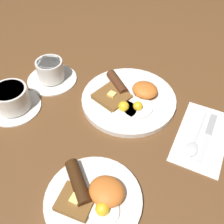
# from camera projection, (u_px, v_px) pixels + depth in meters

# --- Properties ---
(ground_plane) EXTENTS (3.00, 3.00, 0.00)m
(ground_plane) POSITION_uv_depth(u_px,v_px,m) (129.00, 101.00, 0.76)
(ground_plane) COLOR brown
(breakfast_plate_near) EXTENTS (0.27, 0.27, 0.05)m
(breakfast_plate_near) POSITION_uv_depth(u_px,v_px,m) (129.00, 98.00, 0.75)
(breakfast_plate_near) COLOR silver
(breakfast_plate_near) RESTS_ON ground_plane
(breakfast_plate_far) EXTENTS (0.20, 0.20, 0.05)m
(breakfast_plate_far) POSITION_uv_depth(u_px,v_px,m) (94.00, 198.00, 0.54)
(breakfast_plate_far) COLOR silver
(breakfast_plate_far) RESTS_ON ground_plane
(teacup_near) EXTENTS (0.15, 0.15, 0.07)m
(teacup_near) POSITION_uv_depth(u_px,v_px,m) (51.00, 72.00, 0.80)
(teacup_near) COLOR silver
(teacup_near) RESTS_ON ground_plane
(teacup_far) EXTENTS (0.15, 0.15, 0.07)m
(teacup_far) POSITION_uv_depth(u_px,v_px,m) (12.00, 100.00, 0.72)
(teacup_far) COLOR silver
(teacup_far) RESTS_ON ground_plane
(napkin) EXTENTS (0.14, 0.22, 0.01)m
(napkin) POSITION_uv_depth(u_px,v_px,m) (202.00, 136.00, 0.67)
(napkin) COLOR white
(napkin) RESTS_ON ground_plane
(knife) EXTENTS (0.03, 0.17, 0.01)m
(knife) POSITION_uv_depth(u_px,v_px,m) (208.00, 134.00, 0.66)
(knife) COLOR silver
(knife) RESTS_ON napkin
(spoon) EXTENTS (0.03, 0.16, 0.01)m
(spoon) POSITION_uv_depth(u_px,v_px,m) (194.00, 144.00, 0.64)
(spoon) COLOR silver
(spoon) RESTS_ON napkin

